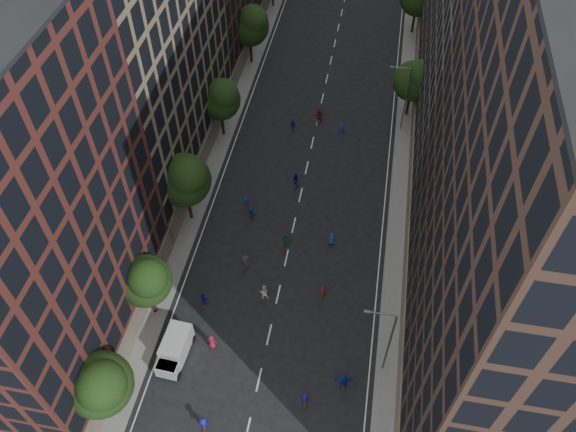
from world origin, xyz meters
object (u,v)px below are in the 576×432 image
at_px(streetlamp_far, 405,96).
at_px(cargo_van, 175,349).
at_px(streetlamp_near, 387,340).
at_px(skater_1, 305,399).

bearing_deg(streetlamp_far, cargo_van, -117.35).
height_order(streetlamp_near, skater_1, streetlamp_near).
height_order(streetlamp_far, cargo_van, streetlamp_far).
relative_size(cargo_van, skater_1, 3.07).
height_order(cargo_van, skater_1, cargo_van).
relative_size(streetlamp_far, cargo_van, 1.92).
distance_m(streetlamp_near, skater_1, 8.67).
xyz_separation_m(cargo_van, skater_1, (12.06, -2.20, -0.52)).
relative_size(streetlamp_near, streetlamp_far, 1.00).
height_order(streetlamp_near, cargo_van, streetlamp_near).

